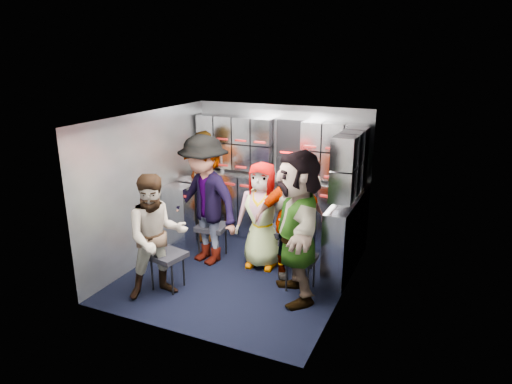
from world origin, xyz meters
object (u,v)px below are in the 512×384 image
at_px(attendant_arc_b, 205,200).
at_px(attendant_arc_c, 262,215).
at_px(attendant_standing, 202,187).
at_px(attendant_arc_a, 157,237).
at_px(jump_seat_center, 267,231).
at_px(jump_seat_near_left, 167,257).
at_px(jump_seat_mid_left, 212,229).
at_px(jump_seat_mid_right, 294,242).
at_px(jump_seat_near_right, 301,260).
at_px(attendant_arc_d, 290,220).
at_px(attendant_arc_e, 297,226).

relative_size(attendant_arc_b, attendant_arc_c, 1.23).
distance_m(attendant_standing, attendant_arc_a, 1.80).
bearing_deg(jump_seat_center, attendant_arc_b, -153.87).
height_order(jump_seat_near_left, attendant_arc_b, attendant_arc_b).
bearing_deg(attendant_standing, jump_seat_mid_left, -21.31).
height_order(jump_seat_mid_right, jump_seat_near_right, jump_seat_mid_right).
relative_size(jump_seat_mid_left, attendant_standing, 0.28).
relative_size(jump_seat_mid_left, jump_seat_near_right, 1.07).
relative_size(attendant_standing, attendant_arc_d, 1.10).
bearing_deg(attendant_arc_b, attendant_arc_e, 2.08).
height_order(jump_seat_mid_left, jump_seat_center, jump_seat_center).
bearing_deg(jump_seat_near_right, jump_seat_near_left, -157.06).
distance_m(jump_seat_near_left, jump_seat_center, 1.50).
bearing_deg(attendant_arc_e, jump_seat_near_right, 147.98).
xyz_separation_m(jump_seat_center, attendant_standing, (-1.22, 0.32, 0.42)).
relative_size(attendant_arc_a, attendant_arc_b, 0.84).
bearing_deg(jump_seat_mid_left, jump_seat_mid_right, 4.04).
xyz_separation_m(jump_seat_mid_right, attendant_arc_e, (0.26, -0.67, 0.51)).
bearing_deg(jump_seat_mid_right, attendant_arc_d, -90.00).
relative_size(attendant_arc_a, attendant_arc_e, 0.84).
bearing_deg(jump_seat_center, attendant_standing, 165.34).
xyz_separation_m(jump_seat_center, attendant_arc_e, (0.71, -0.78, 0.48)).
height_order(jump_seat_mid_right, attendant_arc_b, attendant_arc_b).
bearing_deg(attendant_standing, attendant_arc_a, -49.40).
bearing_deg(jump_seat_mid_right, attendant_arc_c, -171.40).
distance_m(attendant_standing, attendant_arc_b, 0.83).
bearing_deg(attendant_arc_b, jump_seat_near_right, 8.74).
height_order(jump_seat_near_right, attendant_arc_c, attendant_arc_c).
bearing_deg(jump_seat_near_right, attendant_arc_a, -151.59).
bearing_deg(attendant_arc_e, attendant_standing, -151.75).
relative_size(attendant_arc_d, attendant_arc_e, 0.86).
distance_m(attendant_arc_c, attendant_arc_e, 0.95).
relative_size(jump_seat_mid_right, jump_seat_near_right, 1.01).
bearing_deg(jump_seat_near_right, attendant_arc_e, -90.00).
height_order(jump_seat_center, attendant_standing, attendant_standing).
distance_m(attendant_arc_d, attendant_arc_e, 0.57).
relative_size(attendant_standing, attendant_arc_b, 0.95).
xyz_separation_m(jump_seat_mid_left, attendant_arc_a, (-0.05, -1.23, 0.34)).
distance_m(attendant_standing, attendant_arc_d, 1.78).
xyz_separation_m(jump_seat_mid_left, jump_seat_mid_right, (1.22, 0.09, -0.03)).
bearing_deg(attendant_arc_d, attendant_arc_c, 136.40).
bearing_deg(jump_seat_mid_right, attendant_arc_a, -133.87).
height_order(attendant_arc_b, attendant_arc_c, attendant_arc_b).
height_order(jump_seat_near_left, jump_seat_mid_right, jump_seat_near_left).
relative_size(jump_seat_mid_left, attendant_arc_a, 0.32).
bearing_deg(attendant_arc_c, attendant_arc_e, -45.13).
bearing_deg(attendant_arc_b, attendant_arc_a, -75.31).
bearing_deg(attendant_arc_e, attendant_arc_a, -99.08).
xyz_separation_m(attendant_arc_a, attendant_arc_c, (0.82, 1.25, -0.03)).
bearing_deg(jump_seat_mid_right, attendant_standing, 165.48).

